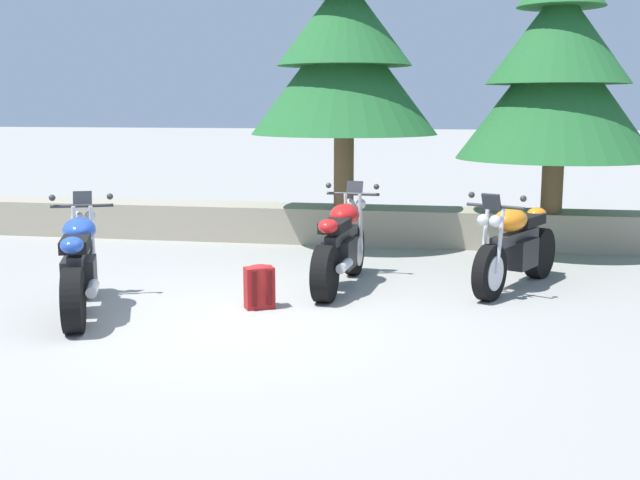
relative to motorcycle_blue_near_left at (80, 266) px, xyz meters
name	(u,v)px	position (x,y,z in m)	size (l,w,h in m)	color
ground_plane	(235,324)	(1.68, -0.15, -0.49)	(120.00, 120.00, 0.00)	gray
stone_wall	(322,224)	(1.68, 4.65, -0.21)	(36.00, 0.80, 0.55)	gray
motorcycle_blue_near_left	(80,266)	(0.00, 0.00, 0.00)	(1.02, 1.97, 1.18)	black
motorcycle_red_centre	(341,246)	(2.46, 1.63, 0.00)	(0.67, 2.07, 1.18)	black
motorcycle_orange_far_right	(515,248)	(4.45, 1.89, 0.00)	(1.12, 1.92, 1.18)	black
rider_backpack	(259,285)	(1.76, 0.50, -0.24)	(0.35, 0.34, 0.47)	#A31E1E
pine_tree_far_left	(344,54)	(2.06, 4.42, 2.36)	(2.77, 2.77, 3.92)	brown
pine_tree_mid_left	(558,70)	(5.10, 4.51, 2.10)	(2.80, 2.80, 3.75)	brown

